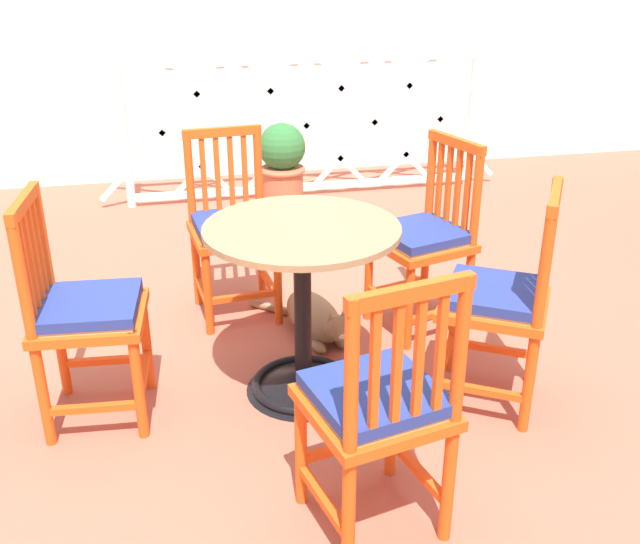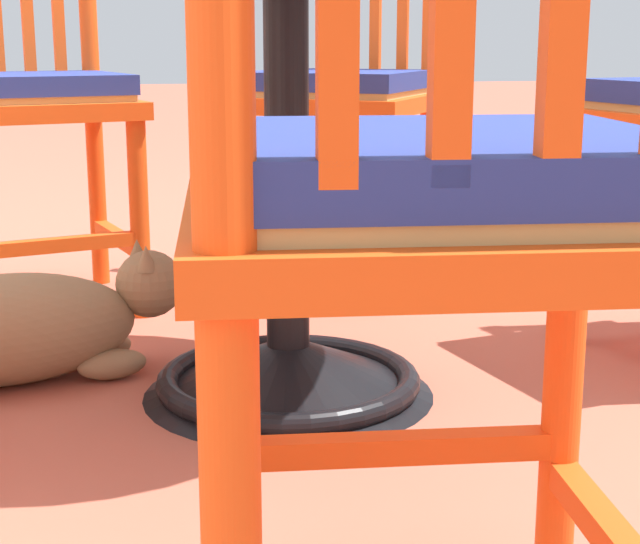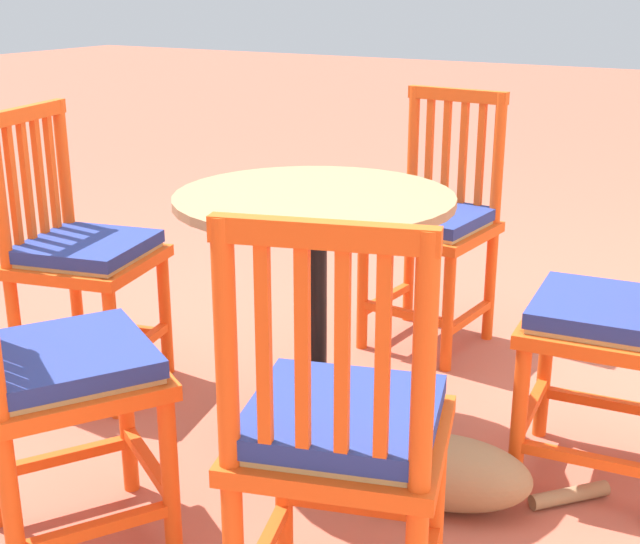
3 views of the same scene
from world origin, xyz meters
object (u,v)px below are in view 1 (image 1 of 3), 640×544
at_px(orange_chair_near_fence, 500,301).
at_px(orange_chair_at_corner, 424,239).
at_px(cafe_table, 303,329).
at_px(orange_chair_tucked_in, 233,229).
at_px(orange_chair_by_planter, 378,407).
at_px(tabby_cat, 317,319).
at_px(terracotta_planter, 282,166).
at_px(orange_chair_facing_out, 84,314).

distance_m(orange_chair_near_fence, orange_chair_at_corner, 0.69).
xyz_separation_m(cafe_table, orange_chair_tucked_in, (-0.19, 0.77, 0.16)).
xyz_separation_m(orange_chair_by_planter, orange_chair_at_corner, (0.60, 1.26, 0.00)).
height_order(orange_chair_near_fence, orange_chair_at_corner, same).
xyz_separation_m(cafe_table, orange_chair_at_corner, (0.67, 0.45, 0.16)).
distance_m(orange_chair_near_fence, tabby_cat, 0.95).
distance_m(cafe_table, orange_chair_at_corner, 0.82).
xyz_separation_m(cafe_table, orange_chair_by_planter, (0.07, -0.81, 0.16)).
distance_m(orange_chair_tucked_in, tabby_cat, 0.60).
height_order(orange_chair_near_fence, orange_chair_tucked_in, same).
xyz_separation_m(orange_chair_at_corner, terracotta_planter, (-0.37, 1.79, -0.12)).
distance_m(orange_chair_near_fence, terracotta_planter, 2.51).
distance_m(orange_chair_facing_out, tabby_cat, 1.12).
distance_m(orange_chair_by_planter, orange_chair_near_fence, 0.88).
height_order(orange_chair_at_corner, orange_chair_facing_out, same).
relative_size(cafe_table, orange_chair_tucked_in, 0.83).
distance_m(orange_chair_tucked_in, orange_chair_facing_out, 1.00).
bearing_deg(orange_chair_tucked_in, orange_chair_by_planter, -80.65).
relative_size(orange_chair_at_corner, orange_chair_facing_out, 1.00).
distance_m(tabby_cat, terracotta_planter, 1.83).
bearing_deg(orange_chair_at_corner, cafe_table, -146.20).
xyz_separation_m(orange_chair_at_corner, tabby_cat, (-0.52, -0.02, -0.35)).
xyz_separation_m(orange_chair_by_planter, tabby_cat, (0.08, 1.24, -0.35)).
distance_m(cafe_table, orange_chair_tucked_in, 0.81).
distance_m(orange_chair_by_planter, orange_chair_at_corner, 1.39).
bearing_deg(orange_chair_at_corner, orange_chair_near_fence, -84.70).
relative_size(cafe_table, orange_chair_facing_out, 0.83).
bearing_deg(orange_chair_by_planter, orange_chair_at_corner, 64.54).
bearing_deg(orange_chair_by_planter, tabby_cat, 86.34).
distance_m(cafe_table, orange_chair_facing_out, 0.85).
bearing_deg(orange_chair_near_fence, tabby_cat, 131.46).
bearing_deg(orange_chair_tucked_in, cafe_table, -76.08).
height_order(cafe_table, orange_chair_facing_out, orange_chair_facing_out).
distance_m(orange_chair_at_corner, orange_chair_tucked_in, 0.92).
bearing_deg(cafe_table, terracotta_planter, 82.36).
xyz_separation_m(orange_chair_at_corner, orange_chair_tucked_in, (-0.86, 0.33, 0.00)).
relative_size(cafe_table, orange_chair_by_planter, 0.83).
bearing_deg(terracotta_planter, orange_chair_near_fence, -80.09).
relative_size(orange_chair_by_planter, orange_chair_at_corner, 1.00).
height_order(orange_chair_tucked_in, terracotta_planter, orange_chair_tucked_in).
height_order(orange_chair_by_planter, orange_chair_at_corner, same).
distance_m(orange_chair_at_corner, orange_chair_facing_out, 1.56).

